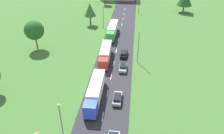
{
  "coord_description": "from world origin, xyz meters",
  "views": [
    {
      "loc": [
        5.15,
        -21.42,
        29.95
      ],
      "look_at": [
        -0.09,
        25.64,
        1.02
      ],
      "focal_mm": 35.17,
      "sensor_mm": 36.0,
      "label": 1
    }
  ],
  "objects_px": {
    "lamppost_lead": "(61,120)",
    "lamppost_second": "(138,45)",
    "car_fourth": "(124,54)",
    "car_second": "(117,98)",
    "lamppost_fourth": "(139,4)",
    "tree_oak": "(90,10)",
    "lamppost_third": "(103,16)",
    "tree_birch": "(34,30)",
    "truck_second": "(105,54)",
    "car_third": "(123,67)",
    "truck_lead": "(95,91)",
    "truck_third": "(112,30)"
  },
  "relations": [
    {
      "from": "truck_third",
      "to": "lamppost_lead",
      "type": "bearing_deg",
      "value": -94.42
    },
    {
      "from": "truck_third",
      "to": "lamppost_third",
      "type": "bearing_deg",
      "value": 121.06
    },
    {
      "from": "lamppost_lead",
      "to": "lamppost_second",
      "type": "xyz_separation_m",
      "value": [
        12.14,
        27.54,
        0.67
      ]
    },
    {
      "from": "lamppost_fourth",
      "to": "tree_birch",
      "type": "distance_m",
      "value": 48.83
    },
    {
      "from": "car_fourth",
      "to": "lamppost_fourth",
      "type": "xyz_separation_m",
      "value": [
        3.73,
        40.49,
        3.32
      ]
    },
    {
      "from": "lamppost_second",
      "to": "lamppost_fourth",
      "type": "xyz_separation_m",
      "value": [
        -0.13,
        43.19,
        -0.82
      ]
    },
    {
      "from": "truck_second",
      "to": "car_second",
      "type": "xyz_separation_m",
      "value": [
        4.81,
        -16.73,
        -1.28
      ]
    },
    {
      "from": "lamppost_third",
      "to": "tree_oak",
      "type": "relative_size",
      "value": 0.99
    },
    {
      "from": "lamppost_lead",
      "to": "lamppost_third",
      "type": "relative_size",
      "value": 0.93
    },
    {
      "from": "tree_oak",
      "to": "truck_second",
      "type": "bearing_deg",
      "value": -70.61
    },
    {
      "from": "truck_lead",
      "to": "lamppost_third",
      "type": "bearing_deg",
      "value": 95.93
    },
    {
      "from": "truck_lead",
      "to": "car_second",
      "type": "height_order",
      "value": "truck_lead"
    },
    {
      "from": "truck_second",
      "to": "truck_third",
      "type": "distance_m",
      "value": 17.18
    },
    {
      "from": "tree_birch",
      "to": "lamppost_second",
      "type": "bearing_deg",
      "value": -8.94
    },
    {
      "from": "car_third",
      "to": "lamppost_lead",
      "type": "height_order",
      "value": "lamppost_lead"
    },
    {
      "from": "car_second",
      "to": "tree_birch",
      "type": "xyz_separation_m",
      "value": [
        -26.25,
        21.66,
        5.12
      ]
    },
    {
      "from": "lamppost_third",
      "to": "lamppost_fourth",
      "type": "relative_size",
      "value": 1.12
    },
    {
      "from": "lamppost_lead",
      "to": "tree_birch",
      "type": "bearing_deg",
      "value": 119.21
    },
    {
      "from": "lamppost_third",
      "to": "lamppost_fourth",
      "type": "xyz_separation_m",
      "value": [
        12.63,
        19.43,
        -0.43
      ]
    },
    {
      "from": "tree_oak",
      "to": "tree_birch",
      "type": "distance_m",
      "value": 24.71
    },
    {
      "from": "truck_third",
      "to": "tree_birch",
      "type": "distance_m",
      "value": 25.03
    },
    {
      "from": "truck_lead",
      "to": "tree_birch",
      "type": "distance_m",
      "value": 30.74
    },
    {
      "from": "truck_second",
      "to": "tree_oak",
      "type": "distance_m",
      "value": 28.31
    },
    {
      "from": "truck_third",
      "to": "lamppost_fourth",
      "type": "relative_size",
      "value": 1.77
    },
    {
      "from": "car_third",
      "to": "lamppost_third",
      "type": "height_order",
      "value": "lamppost_third"
    },
    {
      "from": "lamppost_lead",
      "to": "tree_oak",
      "type": "relative_size",
      "value": 0.92
    },
    {
      "from": "lamppost_second",
      "to": "tree_birch",
      "type": "relative_size",
      "value": 1.02
    },
    {
      "from": "truck_lead",
      "to": "car_fourth",
      "type": "height_order",
      "value": "truck_lead"
    },
    {
      "from": "truck_lead",
      "to": "lamppost_second",
      "type": "relative_size",
      "value": 1.42
    },
    {
      "from": "car_fourth",
      "to": "tree_oak",
      "type": "height_order",
      "value": "tree_oak"
    },
    {
      "from": "truck_third",
      "to": "lamppost_fourth",
      "type": "bearing_deg",
      "value": 71.9
    },
    {
      "from": "car_fourth",
      "to": "lamppost_second",
      "type": "height_order",
      "value": "lamppost_second"
    },
    {
      "from": "lamppost_lead",
      "to": "tree_birch",
      "type": "height_order",
      "value": "tree_birch"
    },
    {
      "from": "lamppost_second",
      "to": "tree_birch",
      "type": "height_order",
      "value": "lamppost_second"
    },
    {
      "from": "truck_third",
      "to": "tree_birch",
      "type": "height_order",
      "value": "tree_birch"
    },
    {
      "from": "lamppost_second",
      "to": "lamppost_third",
      "type": "xyz_separation_m",
      "value": [
        -12.76,
        23.76,
        -0.39
      ]
    },
    {
      "from": "lamppost_fourth",
      "to": "lamppost_lead",
      "type": "bearing_deg",
      "value": -99.63
    },
    {
      "from": "tree_birch",
      "to": "lamppost_lead",
      "type": "bearing_deg",
      "value": -60.79
    },
    {
      "from": "car_fourth",
      "to": "lamppost_lead",
      "type": "distance_m",
      "value": 31.54
    },
    {
      "from": "truck_second",
      "to": "tree_oak",
      "type": "relative_size",
      "value": 1.45
    },
    {
      "from": "truck_second",
      "to": "car_second",
      "type": "height_order",
      "value": "truck_second"
    },
    {
      "from": "lamppost_second",
      "to": "lamppost_third",
      "type": "distance_m",
      "value": 26.97
    },
    {
      "from": "truck_third",
      "to": "car_second",
      "type": "bearing_deg",
      "value": -82.02
    },
    {
      "from": "lamppost_second",
      "to": "lamppost_fourth",
      "type": "height_order",
      "value": "lamppost_second"
    },
    {
      "from": "tree_oak",
      "to": "car_third",
      "type": "bearing_deg",
      "value": -64.92
    },
    {
      "from": "lamppost_fourth",
      "to": "lamppost_second",
      "type": "bearing_deg",
      "value": -89.82
    },
    {
      "from": "car_second",
      "to": "lamppost_fourth",
      "type": "xyz_separation_m",
      "value": [
        3.81,
        60.1,
        3.33
      ]
    },
    {
      "from": "lamppost_lead",
      "to": "tree_oak",
      "type": "bearing_deg",
      "value": 96.28
    },
    {
      "from": "lamppost_third",
      "to": "tree_oak",
      "type": "distance_m",
      "value": 6.02
    },
    {
      "from": "car_second",
      "to": "car_fourth",
      "type": "relative_size",
      "value": 0.95
    }
  ]
}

